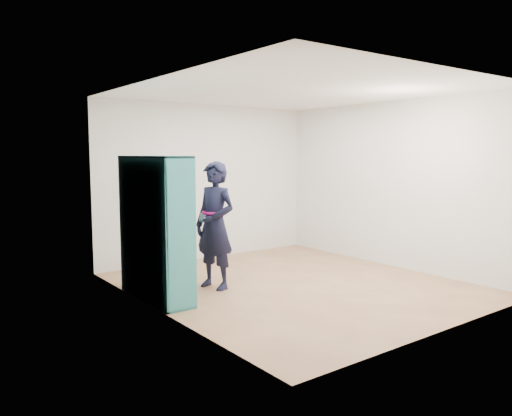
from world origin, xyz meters
TOP-DOWN VIEW (x-y plane):
  - floor at (0.00, 0.00)m, footprint 4.50×4.50m
  - ceiling at (0.00, 0.00)m, footprint 4.50×4.50m
  - wall_left at (-2.00, 0.00)m, footprint 0.02×4.50m
  - wall_right at (2.00, 0.00)m, footprint 0.02×4.50m
  - wall_back at (0.00, 2.25)m, footprint 4.00×0.02m
  - wall_front at (0.00, -2.25)m, footprint 4.00×0.02m
  - bookshelf at (-1.83, 0.53)m, footprint 0.38×1.32m
  - person at (-0.95, 0.52)m, footprint 0.56×0.70m
  - smartphone at (-1.12, 0.57)m, footprint 0.05×0.08m

SIDE VIEW (x-z plane):
  - floor at x=0.00m, z-range 0.00..0.00m
  - person at x=-0.95m, z-range 0.00..1.69m
  - bookshelf at x=-1.83m, z-range -0.02..1.74m
  - smartphone at x=-1.12m, z-range 0.89..1.02m
  - wall_left at x=-2.00m, z-range 0.00..2.60m
  - wall_right at x=2.00m, z-range 0.00..2.60m
  - wall_back at x=0.00m, z-range 0.00..2.60m
  - wall_front at x=0.00m, z-range 0.00..2.60m
  - ceiling at x=0.00m, z-range 2.60..2.60m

